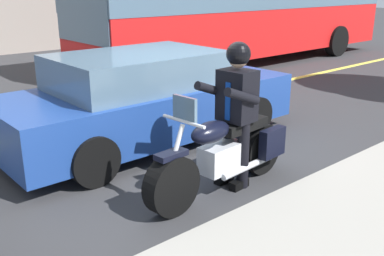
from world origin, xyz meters
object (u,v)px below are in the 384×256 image
at_px(motorcycle_main, 224,154).
at_px(rider_main, 236,103).
at_px(bus_near, 247,0).
at_px(car_dark, 147,99).

bearing_deg(motorcycle_main, rider_main, -174.69).
relative_size(motorcycle_main, rider_main, 1.28).
xyz_separation_m(bus_near, car_dark, (6.58, 4.03, -1.18)).
bearing_deg(bus_near, car_dark, 31.46).
xyz_separation_m(rider_main, bus_near, (-6.67, -5.96, 0.84)).
bearing_deg(motorcycle_main, car_dark, -98.14).
height_order(rider_main, bus_near, bus_near).
relative_size(motorcycle_main, bus_near, 0.20).
relative_size(bus_near, car_dark, 2.40).
distance_m(bus_near, car_dark, 7.80).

